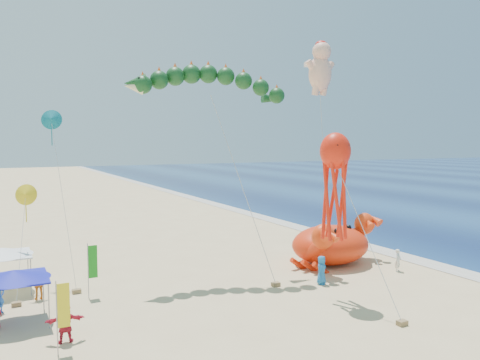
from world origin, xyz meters
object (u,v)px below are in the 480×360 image
cherub_kite (321,67)px  canopy_blue (13,275)px  dragon_kite (208,87)px  crab_inflatable (331,243)px  canopy_white (2,252)px  octopus_kite (335,178)px

cherub_kite → canopy_blue: cherub_kite is taller
dragon_kite → crab_inflatable: bearing=-10.6°
dragon_kite → canopy_blue: dragon_kite is taller
cherub_kite → canopy_white: 27.40m
cherub_kite → canopy_blue: bearing=-164.0°
cherub_kite → canopy_white: size_ratio=5.07×
dragon_kite → octopus_kite: bearing=-61.1°
canopy_blue → canopy_white: size_ratio=1.01×
cherub_kite → canopy_white: bearing=-177.4°
cherub_kite → octopus_kite: size_ratio=1.83×
canopy_blue → dragon_kite: bearing=16.1°
crab_inflatable → cherub_kite: 14.83m
canopy_blue → canopy_white: 5.73m
crab_inflatable → dragon_kite: size_ratio=0.59×
crab_inflatable → canopy_blue: size_ratio=2.33×
canopy_blue → octopus_kite: bearing=-14.9°
cherub_kite → canopy_blue: size_ratio=5.03×
canopy_blue → cherub_kite: bearing=16.0°
canopy_blue → canopy_white: bearing=94.1°
dragon_kite → cherub_kite: (11.73, 3.34, 2.67)m
crab_inflatable → canopy_blue: crab_inflatable is taller
crab_inflatable → dragon_kite: dragon_kite is taller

